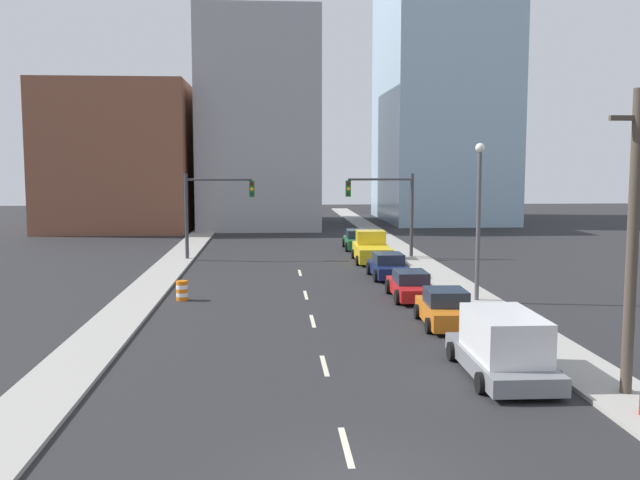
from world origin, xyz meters
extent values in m
cube|color=#9E9B93|center=(-8.10, 44.03, 0.07)|extent=(2.21, 88.06, 0.14)
cube|color=#9E9B93|center=(8.10, 44.03, 0.07)|extent=(2.21, 88.06, 0.14)
cube|color=beige|center=(0.00, 2.00, 0.00)|extent=(0.16, 2.40, 0.01)
cube|color=beige|center=(0.00, 8.70, 0.00)|extent=(0.16, 2.40, 0.01)
cube|color=beige|center=(0.00, 15.31, 0.00)|extent=(0.16, 2.40, 0.01)
cube|color=beige|center=(0.00, 21.24, 0.00)|extent=(0.16, 2.40, 0.01)
cube|color=beige|center=(0.00, 28.52, 0.00)|extent=(0.16, 2.40, 0.01)
cube|color=brown|center=(-16.63, 59.55, 7.15)|extent=(14.00, 16.00, 14.30)
cube|color=#99999E|center=(-2.87, 63.55, 10.70)|extent=(12.00, 20.00, 21.40)
cube|color=#99B7CC|center=(17.74, 67.55, 19.10)|extent=(13.00, 20.00, 38.20)
cylinder|color=#38383D|center=(-7.41, 34.63, 2.94)|extent=(0.24, 0.24, 5.88)
cylinder|color=#38383D|center=(-5.20, 34.63, 5.48)|extent=(4.43, 0.16, 0.16)
cube|color=#194C1E|center=(-2.99, 34.63, 4.85)|extent=(0.34, 0.32, 1.10)
cylinder|color=#4C0C0C|center=(-2.99, 34.46, 5.19)|extent=(0.22, 0.04, 0.22)
cylinder|color=yellow|center=(-2.99, 34.46, 4.85)|extent=(0.22, 0.04, 0.22)
cylinder|color=#0C3F14|center=(-2.99, 34.46, 4.51)|extent=(0.22, 0.04, 0.22)
cylinder|color=#38383D|center=(8.00, 34.63, 2.94)|extent=(0.24, 0.24, 5.88)
cylinder|color=#38383D|center=(5.78, 34.63, 5.48)|extent=(4.43, 0.16, 0.16)
cube|color=#194C1E|center=(3.57, 34.63, 4.85)|extent=(0.34, 0.32, 1.10)
cylinder|color=#4C0C0C|center=(3.57, 34.46, 5.19)|extent=(0.22, 0.04, 0.22)
cylinder|color=yellow|center=(3.57, 34.46, 4.85)|extent=(0.22, 0.04, 0.22)
cylinder|color=#0C3F14|center=(3.57, 34.46, 4.51)|extent=(0.22, 0.04, 0.22)
cylinder|color=#473D33|center=(8.23, 4.98, 4.29)|extent=(0.32, 0.32, 8.58)
cube|color=#473D33|center=(8.23, 4.98, 7.78)|extent=(1.60, 0.14, 0.14)
cylinder|color=orange|center=(-6.00, 20.27, 0.10)|extent=(0.56, 0.56, 0.19)
cylinder|color=white|center=(-6.00, 20.27, 0.29)|extent=(0.56, 0.56, 0.19)
cylinder|color=orange|center=(-6.00, 20.27, 0.47)|extent=(0.56, 0.56, 0.19)
cylinder|color=white|center=(-6.00, 20.27, 0.67)|extent=(0.56, 0.56, 0.19)
cylinder|color=orange|center=(-6.00, 20.27, 0.85)|extent=(0.56, 0.56, 0.19)
cylinder|color=#4C4C51|center=(7.98, 18.75, 3.53)|extent=(0.20, 0.20, 7.06)
sphere|color=white|center=(7.98, 18.75, 7.28)|extent=(0.44, 0.44, 0.44)
cube|color=slate|center=(5.39, 7.27, 0.44)|extent=(2.23, 5.58, 0.53)
cube|color=silver|center=(5.38, 6.99, 1.37)|extent=(1.95, 3.47, 1.32)
cylinder|color=black|center=(4.28, 9.00, 0.32)|extent=(0.23, 0.63, 0.63)
cylinder|color=black|center=(6.53, 8.98, 0.32)|extent=(0.23, 0.63, 0.63)
cylinder|color=black|center=(4.25, 5.56, 0.32)|extent=(0.23, 0.63, 0.63)
cylinder|color=black|center=(6.49, 5.53, 0.32)|extent=(0.23, 0.63, 0.63)
cube|color=orange|center=(5.33, 14.10, 0.52)|extent=(1.93, 4.29, 0.70)
cube|color=#1E2838|center=(5.33, 14.10, 1.18)|extent=(1.64, 1.96, 0.63)
cylinder|color=black|center=(4.46, 15.45, 0.31)|extent=(0.24, 0.63, 0.62)
cylinder|color=black|center=(6.30, 15.38, 0.31)|extent=(0.24, 0.63, 0.62)
cylinder|color=black|center=(4.36, 12.82, 0.31)|extent=(0.24, 0.63, 0.62)
cylinder|color=black|center=(6.21, 12.76, 0.31)|extent=(0.24, 0.63, 0.62)
cube|color=red|center=(5.05, 19.93, 0.49)|extent=(1.74, 4.60, 0.59)
cube|color=#1E2838|center=(5.05, 19.93, 1.07)|extent=(1.52, 2.08, 0.57)
cylinder|color=black|center=(4.18, 21.36, 0.36)|extent=(0.23, 0.72, 0.71)
cylinder|color=black|center=(5.95, 21.35, 0.36)|extent=(0.23, 0.72, 0.71)
cylinder|color=black|center=(4.15, 18.52, 0.36)|extent=(0.23, 0.72, 0.71)
cylinder|color=black|center=(5.92, 18.50, 0.36)|extent=(0.23, 0.72, 0.71)
cube|color=#141E47|center=(5.00, 26.27, 0.51)|extent=(1.85, 4.37, 0.63)
cube|color=#1E2838|center=(5.00, 26.27, 1.13)|extent=(1.61, 1.98, 0.60)
cylinder|color=black|center=(4.05, 27.61, 0.36)|extent=(0.23, 0.71, 0.71)
cylinder|color=black|center=(5.92, 27.63, 0.36)|extent=(0.23, 0.71, 0.71)
cylinder|color=black|center=(4.08, 24.91, 0.36)|extent=(0.23, 0.71, 0.71)
cylinder|color=black|center=(5.95, 24.93, 0.36)|extent=(0.23, 0.71, 0.71)
cube|color=gold|center=(5.02, 33.08, 0.64)|extent=(2.33, 5.58, 0.94)
cube|color=gold|center=(5.04, 33.91, 1.57)|extent=(1.96, 1.71, 0.91)
cylinder|color=black|center=(3.96, 34.83, 0.32)|extent=(0.24, 0.65, 0.64)
cylinder|color=black|center=(6.19, 34.76, 0.32)|extent=(0.24, 0.65, 0.64)
cylinder|color=black|center=(3.85, 31.41, 0.32)|extent=(0.24, 0.65, 0.64)
cylinder|color=black|center=(6.08, 31.34, 0.32)|extent=(0.24, 0.65, 0.64)
cube|color=#1E6033|center=(4.88, 40.12, 0.53)|extent=(1.88, 4.60, 0.68)
cube|color=#1E2838|center=(4.88, 40.12, 1.19)|extent=(1.61, 2.09, 0.63)
cylinder|color=black|center=(4.00, 41.55, 0.35)|extent=(0.24, 0.70, 0.70)
cylinder|color=black|center=(5.83, 41.51, 0.35)|extent=(0.24, 0.70, 0.70)
cylinder|color=black|center=(3.93, 38.73, 0.35)|extent=(0.24, 0.70, 0.70)
cylinder|color=black|center=(5.76, 38.68, 0.35)|extent=(0.24, 0.70, 0.70)
camera|label=1|loc=(-1.70, -13.86, 6.55)|focal=40.00mm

